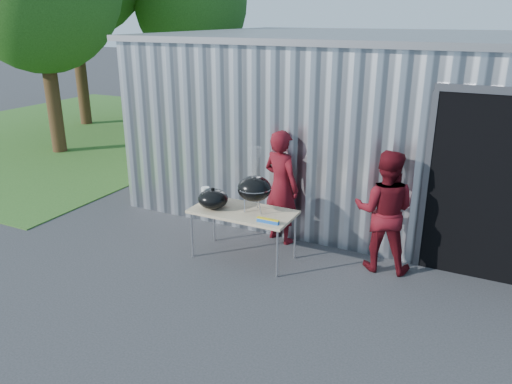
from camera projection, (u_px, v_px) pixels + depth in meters
The scene contains 12 objects.
ground at pixel (235, 285), 6.68m from camera, with size 80.00×80.00×0.00m, color #2D2D2F.
building at pixel (390, 118), 9.64m from camera, with size 8.20×6.20×3.10m.
grass_patch at pixel (75, 131), 15.53m from camera, with size 10.00×12.00×0.02m, color #2D591E.
tree_far at pixel (191, 1), 15.72m from camera, with size 3.56×3.56×5.90m.
folding_table at pixel (243, 213), 7.21m from camera, with size 1.50×0.75×0.75m.
kettle_grill at pixel (254, 184), 7.03m from camera, with size 0.49×0.49×0.95m.
grill_lid at pixel (213, 199), 7.25m from camera, with size 0.44×0.44×0.32m.
paper_towels at pixel (206, 196), 7.36m from camera, with size 0.12×0.12×0.28m, color white.
white_tub at pixel (216, 198), 7.56m from camera, with size 0.20×0.15×0.10m, color white.
foil_box at pixel (268, 221), 6.76m from camera, with size 0.32×0.05×0.06m.
person_cook at pixel (281, 187), 7.74m from camera, with size 0.65×0.43×1.80m, color #550C13.
person_bystander at pixel (384, 211), 6.87m from camera, with size 0.84×0.66×1.73m, color #550C13.
Camera 1 is at (2.88, -5.13, 3.41)m, focal length 35.00 mm.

